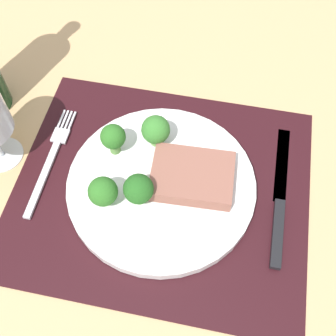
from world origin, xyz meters
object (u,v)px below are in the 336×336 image
object	(u,v)px
fork	(51,159)
knife	(279,204)
steak	(192,176)
plate	(161,185)

from	to	relation	value
fork	knife	size ratio (longest dim) A/B	0.83
steak	knife	bearing A→B (deg)	-3.11
fork	steak	bearing A→B (deg)	-3.52
plate	knife	distance (cm)	16.84
fork	knife	world-z (taller)	knife
steak	fork	xyz separation A→B (cm)	(-21.39, 0.20, -2.50)
plate	fork	distance (cm)	17.30
plate	fork	world-z (taller)	plate
plate	steak	size ratio (longest dim) A/B	2.36
steak	fork	bearing A→B (deg)	179.46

